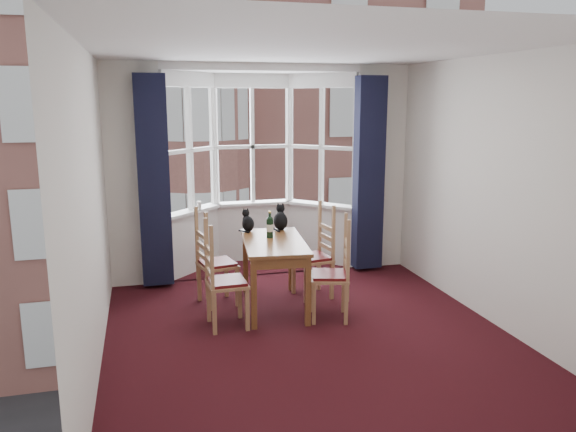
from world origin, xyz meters
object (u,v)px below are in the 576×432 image
object	(u,v)px
dining_table	(274,251)
candle_tall	(199,205)
cat_right	(281,219)
wine_bottle	(270,226)
chair_left_far	(210,266)
chair_right_far	(319,258)
chair_right_near	(338,277)
cat_left	(248,222)
chair_left_near	(218,284)

from	to	relation	value
dining_table	candle_tall	size ratio (longest dim) A/B	11.32
cat_right	wine_bottle	size ratio (longest dim) A/B	1.06
chair_left_far	chair_right_far	xyz separation A→B (m)	(1.32, -0.01, 0.00)
chair_right_near	cat_right	xyz separation A→B (m)	(-0.39, 1.00, 0.44)
candle_tall	wine_bottle	bearing A→B (deg)	-66.13
dining_table	candle_tall	distance (m)	1.77
chair_right_near	wine_bottle	size ratio (longest dim) A/B	2.98
chair_left_far	candle_tall	size ratio (longest dim) A/B	7.95
chair_right_near	cat_left	world-z (taller)	cat_left
wine_bottle	cat_right	bearing A→B (deg)	59.57
chair_left_far	chair_right_far	world-z (taller)	same
chair_left_near	cat_left	xyz separation A→B (m)	(0.49, 0.93, 0.43)
dining_table	chair_right_near	world-z (taller)	chair_right_near
chair_left_near	candle_tall	distance (m)	2.08
chair_right_near	cat_right	world-z (taller)	cat_right
cat_left	cat_right	size ratio (longest dim) A/B	0.85
dining_table	chair_left_far	world-z (taller)	chair_left_far
chair_left_near	wine_bottle	xyz separation A→B (m)	(0.67, 0.55, 0.46)
dining_table	chair_left_near	size ratio (longest dim) A/B	1.42
chair_left_near	cat_left	distance (m)	1.14
chair_right_far	cat_right	distance (m)	0.66
cat_left	wine_bottle	distance (m)	0.43
chair_right_near	cat_right	distance (m)	1.16
chair_right_far	dining_table	bearing A→B (deg)	-156.92
dining_table	chair_left_near	world-z (taller)	chair_left_near
candle_tall	chair_right_far	bearing A→B (deg)	-46.42
chair_left_near	candle_tall	xyz separation A→B (m)	(0.02, 2.02, 0.46)
chair_left_near	chair_left_far	bearing A→B (deg)	90.54
wine_bottle	candle_tall	distance (m)	1.61
chair_left_near	wine_bottle	world-z (taller)	wine_bottle
chair_right_near	wine_bottle	distance (m)	0.99
chair_left_near	chair_left_far	size ratio (longest dim) A/B	1.00
chair_left_near	cat_right	world-z (taller)	cat_right
dining_table	cat_right	bearing A→B (deg)	68.44
wine_bottle	candle_tall	xyz separation A→B (m)	(-0.65, 1.48, 0.00)
cat_left	cat_right	bearing A→B (deg)	-2.07
dining_table	cat_left	bearing A→B (deg)	110.38
chair_left_far	cat_right	distance (m)	1.03
chair_left_far	chair_right_far	size ratio (longest dim) A/B	1.00
cat_right	wine_bottle	world-z (taller)	cat_right
dining_table	chair_left_far	distance (m)	0.77
cat_left	candle_tall	world-z (taller)	cat_left
chair_left_near	cat_left	world-z (taller)	cat_left
dining_table	cat_right	world-z (taller)	cat_right
chair_right_far	cat_left	bearing A→B (deg)	162.10
candle_tall	chair_right_near	bearing A→B (deg)	-59.13
dining_table	chair_left_far	size ratio (longest dim) A/B	1.42
chair_right_far	cat_right	xyz separation A→B (m)	(-0.42, 0.25, 0.44)
cat_right	chair_left_near	bearing A→B (deg)	-134.13
candle_tall	chair_left_near	bearing A→B (deg)	-90.63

